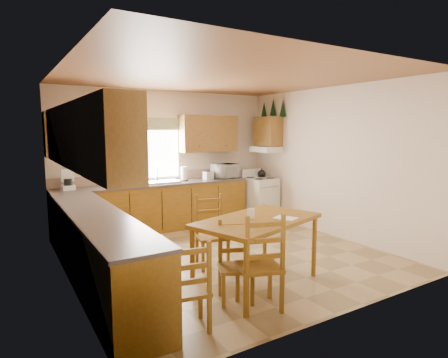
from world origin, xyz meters
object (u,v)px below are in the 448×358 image
stove (260,199)px  microwave (225,171)px  dining_table (257,252)px  chair_far_left (236,262)px  chair_near_left (189,285)px  chair_near_right (259,261)px  chair_far_right (212,232)px

stove → microwave: (-0.70, 0.32, 0.62)m
microwave → dining_table: (-1.44, -3.11, -0.64)m
microwave → chair_far_left: bearing=-132.2°
stove → chair_near_left: bearing=-139.6°
stove → dining_table: 3.52m
chair_near_left → chair_far_left: chair_far_left is taller
chair_near_right → chair_far_left: 0.31m
chair_far_left → dining_table: bearing=49.3°
chair_near_right → microwave: bearing=-98.2°
dining_table → chair_far_right: (-0.16, 0.86, 0.08)m
microwave → stove: bearing=-37.0°
microwave → chair_far_right: (-1.60, -2.26, -0.57)m
chair_near_right → dining_table: bearing=-106.2°
dining_table → chair_near_left: (-1.18, -0.50, 0.02)m
stove → chair_far_right: size_ratio=0.88×
stove → chair_near_right: bearing=-131.3°
chair_far_right → microwave: bearing=68.1°
chair_far_right → chair_near_left: bearing=-113.8°
stove → chair_far_left: 3.99m
stove → dining_table: stove is taller
chair_near_left → microwave: bearing=-114.9°
microwave → chair_near_left: size_ratio=0.55×
microwave → chair_near_right: microwave is taller
chair_near_left → dining_table: bearing=-146.1°
dining_table → chair_near_left: size_ratio=1.76×
chair_near_right → chair_far_left: size_ratio=1.17×
stove → chair_far_left: bearing=-135.1°
chair_far_right → chair_far_left: bearing=-92.6°
dining_table → chair_near_right: 0.61m
microwave → chair_near_right: 4.06m
chair_far_left → chair_near_left: bearing=-135.8°
chair_near_left → chair_far_left: (0.72, 0.27, 0.00)m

